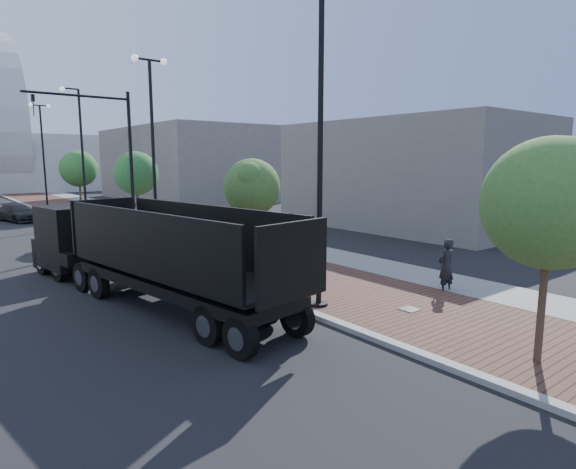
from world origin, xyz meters
TOP-DOWN VIEW (x-y plane):
  - sidewalk at (3.50, 40.00)m, footprint 7.00×140.00m
  - concrete_strip at (6.20, 40.00)m, footprint 2.40×140.00m
  - curb at (0.00, 40.00)m, footprint 0.30×140.00m
  - dump_truck at (-3.39, 15.92)m, footprint 4.13×13.50m
  - white_sedan at (-2.93, 24.00)m, footprint 1.37×3.88m
  - dark_car_far at (-2.77, 39.18)m, footprint 2.85×4.68m
  - pedestrian at (5.09, 8.61)m, footprint 0.70×0.48m
  - streetlight_1 at (0.49, 10.00)m, footprint 1.44×0.56m
  - streetlight_2 at (0.60, 22.00)m, footprint 1.72×0.56m
  - streetlight_3 at (0.49, 34.00)m, footprint 1.44×0.56m
  - streetlight_4 at (0.60, 46.00)m, footprint 1.72×0.56m
  - traffic_mast at (-0.30, 25.00)m, footprint 5.09×0.20m
  - tree_0 at (1.65, 4.02)m, footprint 2.77×2.77m
  - tree_1 at (1.65, 15.02)m, footprint 2.27×2.20m
  - tree_2 at (1.65, 27.02)m, footprint 2.55×2.53m
  - tree_3 at (1.65, 39.02)m, footprint 2.80×2.80m
  - commercial_block_ne at (16.00, 50.00)m, footprint 12.00×22.00m
  - commercial_block_e at (18.00, 20.00)m, footprint 10.00×16.00m
  - utility_cover_1 at (2.40, 8.00)m, footprint 0.50×0.50m
  - utility_cover_2 at (2.40, 19.00)m, footprint 0.50×0.50m

SIDE VIEW (x-z plane):
  - sidewalk at x=3.50m, z-range 0.00..0.12m
  - concrete_strip at x=6.20m, z-range 0.00..0.13m
  - curb at x=0.00m, z-range 0.00..0.14m
  - utility_cover_1 at x=2.40m, z-range 0.12..0.14m
  - utility_cover_2 at x=2.40m, z-range 0.12..0.14m
  - dark_car_far at x=-2.77m, z-range 0.00..1.27m
  - white_sedan at x=-2.93m, z-range 0.00..1.28m
  - pedestrian at x=5.09m, z-range 0.00..1.88m
  - dump_truck at x=-3.39m, z-range -0.24..2.87m
  - tree_1 at x=1.65m, z-range 1.15..5.68m
  - commercial_block_e at x=18.00m, z-range 0.00..7.00m
  - tree_0 at x=1.65m, z-range 1.09..6.06m
  - tree_2 at x=1.65m, z-range 1.21..6.18m
  - tree_3 at x=1.65m, z-range 1.19..6.41m
  - commercial_block_ne at x=16.00m, z-range 0.00..8.00m
  - streetlight_1 at x=0.49m, z-range -0.26..8.95m
  - streetlight_3 at x=0.49m, z-range -0.26..8.95m
  - streetlight_2 at x=0.60m, z-range 0.18..9.46m
  - streetlight_4 at x=0.60m, z-range 0.18..9.46m
  - traffic_mast at x=-0.30m, z-range 0.98..8.98m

